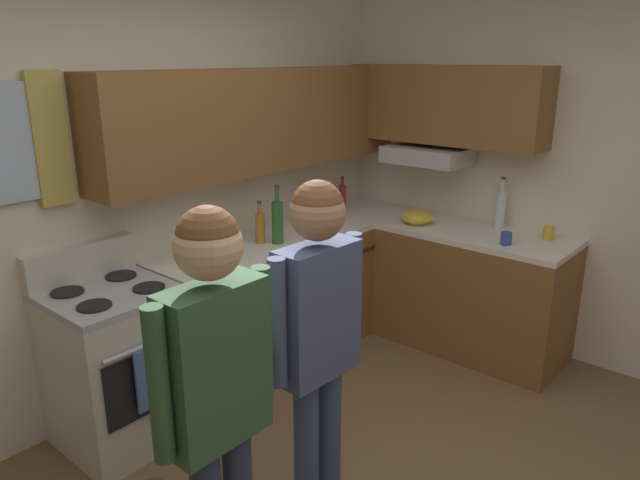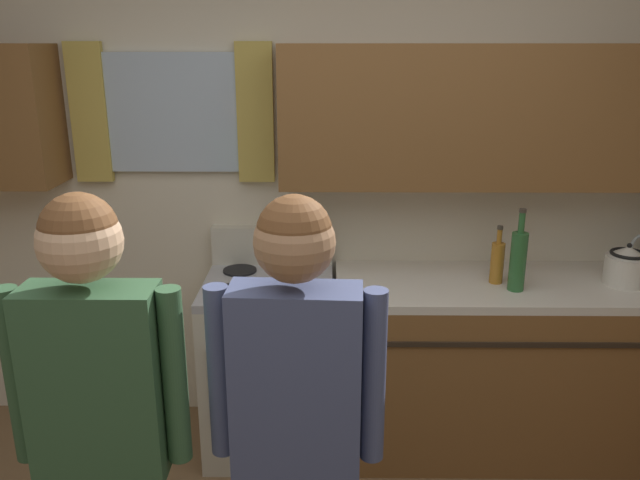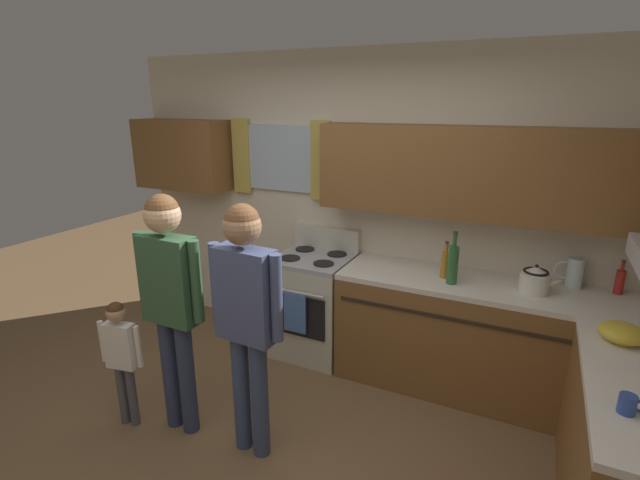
{
  "view_description": "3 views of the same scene",
  "coord_description": "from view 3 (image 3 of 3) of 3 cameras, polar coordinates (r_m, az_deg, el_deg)",
  "views": [
    {
      "loc": [
        -1.77,
        -1.19,
        2.09
      ],
      "look_at": [
        0.39,
        0.66,
        1.2
      ],
      "focal_mm": 32.98,
      "sensor_mm": 36.0,
      "label": 1
    },
    {
      "loc": [
        -0.02,
        -1.36,
        2.02
      ],
      "look_at": [
        -0.04,
        0.77,
        1.35
      ],
      "focal_mm": 35.6,
      "sensor_mm": 36.0,
      "label": 2
    },
    {
      "loc": [
        1.37,
        -1.8,
        2.18
      ],
      "look_at": [
        0.2,
        0.63,
        1.36
      ],
      "focal_mm": 25.82,
      "sensor_mm": 36.0,
      "label": 3
    }
  ],
  "objects": [
    {
      "name": "bottle_sauce_red",
      "position": [
        3.79,
        33.15,
        -4.29
      ],
      "size": [
        0.06,
        0.06,
        0.25
      ],
      "color": "red",
      "rests_on": "kitchen_counter_run"
    },
    {
      "name": "stove_oven",
      "position": [
        4.12,
        -0.72,
        -7.75
      ],
      "size": [
        0.63,
        0.67,
        1.1
      ],
      "color": "beige",
      "rests_on": "ground"
    },
    {
      "name": "adult_in_plaid",
      "position": [
        2.78,
        -9.16,
        -7.86
      ],
      "size": [
        0.51,
        0.22,
        1.64
      ],
      "color": "#38476B",
      "rests_on": "ground"
    },
    {
      "name": "back_wall_unit",
      "position": [
        3.91,
        6.17,
        5.96
      ],
      "size": [
        4.6,
        0.42,
        2.6
      ],
      "color": "beige",
      "rests_on": "ground"
    },
    {
      "name": "stovetop_kettle",
      "position": [
        3.53,
        25.11,
        -4.46
      ],
      "size": [
        0.27,
        0.2,
        0.21
      ],
      "color": "silver",
      "rests_on": "kitchen_counter_run"
    },
    {
      "name": "mug_cobalt_blue",
      "position": [
        2.46,
        33.92,
        -16.55
      ],
      "size": [
        0.11,
        0.07,
        0.08
      ],
      "color": "#2D479E",
      "rests_on": "kitchen_counter_run"
    },
    {
      "name": "mixing_bowl",
      "position": [
        3.1,
        33.38,
        -9.63
      ],
      "size": [
        0.24,
        0.24,
        0.1
      ],
      "color": "gold",
      "rests_on": "kitchen_counter_run"
    },
    {
      "name": "ground_plane",
      "position": [
        3.15,
        -9.26,
        -27.34
      ],
      "size": [
        12.0,
        12.0,
        0.0
      ],
      "primitive_type": "plane",
      "color": "brown"
    },
    {
      "name": "bottle_oil_amber",
      "position": [
        3.58,
        15.26,
        -2.88
      ],
      "size": [
        0.06,
        0.06,
        0.29
      ],
      "color": "#B27223",
      "rests_on": "kitchen_counter_run"
    },
    {
      "name": "bottle_wine_green",
      "position": [
        3.47,
        16.13,
        -2.86
      ],
      "size": [
        0.08,
        0.08,
        0.39
      ],
      "color": "#2D6633",
      "rests_on": "kitchen_counter_run"
    },
    {
      "name": "adult_holding_child",
      "position": [
        3.09,
        -18.11,
        -5.76
      ],
      "size": [
        0.51,
        0.22,
        1.65
      ],
      "color": "#2D3856",
      "rests_on": "ground"
    },
    {
      "name": "kitchen_counter_run",
      "position": [
        3.45,
        24.61,
        -15.0
      ],
      "size": [
        2.27,
        1.96,
        0.9
      ],
      "color": "brown",
      "rests_on": "ground"
    },
    {
      "name": "water_pitcher",
      "position": [
        3.75,
        28.95,
        -3.55
      ],
      "size": [
        0.19,
        0.11,
        0.22
      ],
      "color": "silver",
      "rests_on": "kitchen_counter_run"
    },
    {
      "name": "small_child",
      "position": [
        3.44,
        -23.43,
        -12.38
      ],
      "size": [
        0.31,
        0.13,
        0.93
      ],
      "color": "#4C4C56",
      "rests_on": "ground"
    }
  ]
}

